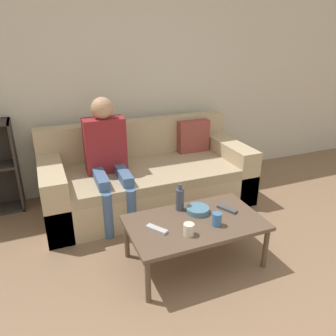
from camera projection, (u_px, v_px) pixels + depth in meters
name	position (u px, v px, depth m)	size (l,w,h in m)	color
wall_back	(134.00, 72.00, 3.60)	(12.00, 0.06, 2.60)	beige
couch	(148.00, 178.00, 3.47)	(2.11, 0.96, 0.82)	tan
coffee_table	(195.00, 225.00, 2.51)	(1.03, 0.61, 0.37)	brown
person_adult	(107.00, 151.00, 3.10)	(0.39, 0.66, 1.16)	#476693
cup_near	(217.00, 219.00, 2.42)	(0.07, 0.07, 0.10)	#3D70B2
cup_far	(189.00, 229.00, 2.31)	(0.08, 0.08, 0.09)	silver
tv_remote_0	(227.00, 209.00, 2.64)	(0.12, 0.17, 0.02)	#47474C
tv_remote_1	(157.00, 229.00, 2.37)	(0.13, 0.17, 0.02)	#B7B7BC
snack_bowl	(198.00, 210.00, 2.61)	(0.18, 0.18, 0.05)	teal
bottle	(180.00, 199.00, 2.62)	(0.07, 0.07, 0.23)	#424756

